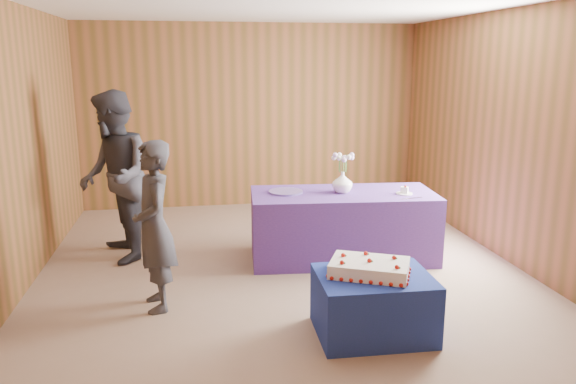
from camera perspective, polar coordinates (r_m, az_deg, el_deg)
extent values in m
plane|color=#8A6F5F|center=(5.86, -0.45, -8.39)|extent=(6.00, 6.00, 0.00)
cube|color=brown|center=(8.46, -3.76, 7.71)|extent=(5.00, 0.04, 2.70)
cube|color=brown|center=(2.66, 9.99, -4.66)|extent=(5.00, 0.04, 2.70)
cube|color=brown|center=(5.68, -26.30, 3.67)|extent=(0.04, 6.00, 2.70)
cube|color=brown|center=(6.40, 22.31, 4.98)|extent=(0.04, 6.00, 2.70)
cube|color=white|center=(5.47, -0.50, 18.91)|extent=(5.00, 6.00, 0.04)
cube|color=#1B2A99|center=(4.63, 8.66, -11.24)|extent=(0.92, 0.72, 0.50)
cube|color=#58338C|center=(6.25, 5.57, -3.41)|extent=(2.07, 1.06, 0.75)
cube|color=white|center=(4.53, 8.28, -7.62)|extent=(0.72, 0.62, 0.11)
sphere|color=#AA140D|center=(4.40, 3.97, -8.69)|extent=(0.03, 0.03, 0.03)
sphere|color=#AA140D|center=(4.34, 11.92, -9.32)|extent=(0.03, 0.03, 0.03)
sphere|color=#AA140D|center=(4.77, 4.95, -6.94)|extent=(0.03, 0.03, 0.03)
sphere|color=#AA140D|center=(4.71, 12.25, -7.48)|extent=(0.03, 0.03, 0.03)
sphere|color=#AA140D|center=(4.44, 5.80, -7.00)|extent=(0.04, 0.04, 0.04)
cone|color=#12521C|center=(4.45, 6.11, -7.12)|extent=(0.02, 0.03, 0.02)
sphere|color=#AA140D|center=(4.58, 10.46, -6.52)|extent=(0.04, 0.04, 0.04)
cone|color=#12521C|center=(4.59, 10.76, -6.63)|extent=(0.02, 0.03, 0.02)
sphere|color=#AA140D|center=(4.51, 8.31, -6.75)|extent=(0.04, 0.04, 0.04)
cone|color=#12521C|center=(4.52, 8.61, -6.87)|extent=(0.02, 0.03, 0.02)
imported|color=white|center=(6.14, 5.54, 1.00)|extent=(0.28, 0.28, 0.23)
cylinder|color=#376F2C|center=(6.11, 5.94, 2.81)|extent=(0.01, 0.01, 0.16)
sphere|color=silver|center=(6.11, 6.48, 3.57)|extent=(0.05, 0.05, 0.05)
cylinder|color=#376F2C|center=(6.13, 5.83, 2.84)|extent=(0.01, 0.01, 0.16)
sphere|color=white|center=(6.16, 6.21, 3.65)|extent=(0.05, 0.05, 0.05)
cylinder|color=#376F2C|center=(6.14, 5.64, 2.86)|extent=(0.01, 0.01, 0.16)
sphere|color=silver|center=(6.18, 5.75, 3.70)|extent=(0.05, 0.05, 0.05)
cylinder|color=#376F2C|center=(6.13, 5.44, 2.86)|extent=(0.01, 0.01, 0.16)
sphere|color=white|center=(6.17, 5.24, 3.70)|extent=(0.05, 0.05, 0.05)
cylinder|color=#376F2C|center=(6.12, 5.28, 2.84)|extent=(0.01, 0.01, 0.16)
sphere|color=silver|center=(6.14, 4.85, 3.65)|extent=(0.05, 0.05, 0.05)
cylinder|color=#376F2C|center=(6.10, 5.22, 2.81)|extent=(0.01, 0.01, 0.16)
sphere|color=white|center=(6.09, 4.68, 3.57)|extent=(0.05, 0.05, 0.05)
cylinder|color=#376F2C|center=(6.08, 5.27, 2.77)|extent=(0.01, 0.01, 0.16)
sphere|color=silver|center=(6.04, 4.81, 3.49)|extent=(0.05, 0.05, 0.05)
cylinder|color=#376F2C|center=(6.07, 5.42, 2.74)|extent=(0.01, 0.01, 0.16)
sphere|color=white|center=(6.00, 5.20, 3.42)|extent=(0.05, 0.05, 0.05)
cylinder|color=#376F2C|center=(6.06, 5.63, 2.73)|extent=(0.01, 0.01, 0.16)
sphere|color=silver|center=(5.99, 5.71, 3.39)|extent=(0.05, 0.05, 0.05)
cylinder|color=#376F2C|center=(6.07, 5.82, 2.74)|extent=(0.01, 0.01, 0.16)
sphere|color=white|center=(6.01, 6.19, 3.42)|extent=(0.05, 0.05, 0.05)
cylinder|color=#376F2C|center=(6.09, 5.93, 2.77)|extent=(0.01, 0.01, 0.16)
sphere|color=silver|center=(6.06, 6.48, 3.48)|extent=(0.05, 0.05, 0.05)
cylinder|color=#6653A7|center=(6.13, -0.23, 0.03)|extent=(0.46, 0.46, 0.02)
cylinder|color=white|center=(6.19, 11.72, -0.14)|extent=(0.22, 0.22, 0.01)
cube|color=white|center=(6.18, 11.74, 0.21)|extent=(0.10, 0.10, 0.07)
sphere|color=#AA140D|center=(6.15, 11.83, 0.59)|extent=(0.03, 0.03, 0.03)
cube|color=silver|center=(6.01, 12.46, -0.63)|extent=(0.26, 0.08, 0.00)
imported|color=#32333B|center=(5.01, -13.44, -3.43)|extent=(0.46, 0.61, 1.50)
imported|color=#31313B|center=(6.33, -17.19, 1.46)|extent=(0.91, 1.05, 1.86)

